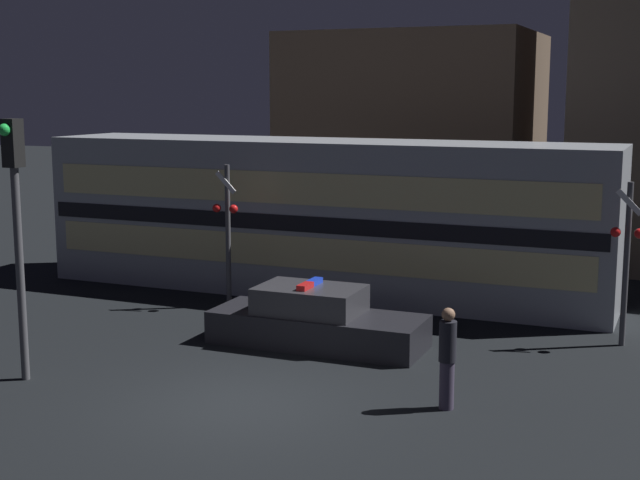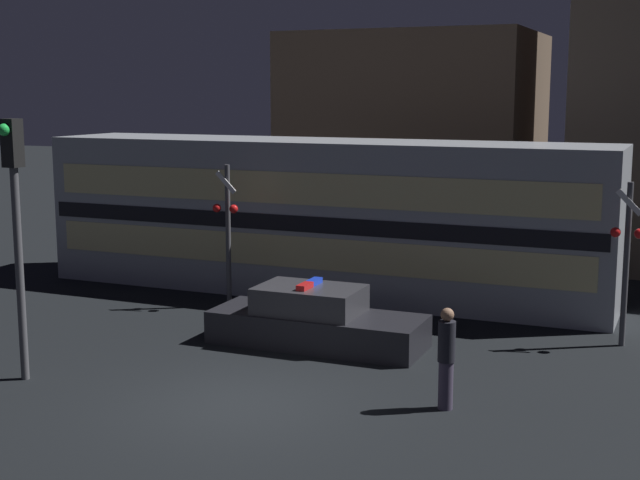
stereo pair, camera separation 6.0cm
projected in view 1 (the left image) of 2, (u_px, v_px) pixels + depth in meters
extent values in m
plane|color=black|center=(241.00, 403.00, 15.92)|extent=(120.00, 120.00, 0.00)
cube|color=#999EA5|center=(322.00, 216.00, 24.60)|extent=(15.87, 3.03, 4.20)
cube|color=black|center=(299.00, 224.00, 23.21)|extent=(15.55, 0.03, 0.42)
cube|color=beige|center=(299.00, 252.00, 23.34)|extent=(15.07, 0.02, 0.84)
cube|color=beige|center=(299.00, 189.00, 23.06)|extent=(15.07, 0.02, 0.84)
cube|color=black|center=(318.00, 329.00, 19.53)|extent=(4.73, 1.75, 0.72)
cube|color=#333338|center=(310.00, 300.00, 19.50)|extent=(2.27, 1.53, 0.58)
cube|color=red|center=(305.00, 286.00, 19.20)|extent=(0.20, 0.52, 0.12)
cube|color=blue|center=(314.00, 282.00, 19.67)|extent=(0.20, 0.52, 0.12)
cylinder|color=#3F384C|center=(447.00, 385.00, 15.57)|extent=(0.26, 0.26, 0.86)
cylinder|color=black|center=(448.00, 341.00, 15.44)|extent=(0.31, 0.31, 0.72)
sphere|color=#8C664C|center=(448.00, 315.00, 15.36)|extent=(0.23, 0.23, 0.23)
cylinder|color=#4C4C51|center=(626.00, 265.00, 19.26)|extent=(0.13, 0.13, 3.60)
sphere|color=red|center=(616.00, 232.00, 19.12)|extent=(0.22, 0.22, 0.22)
sphere|color=red|center=(640.00, 234.00, 18.93)|extent=(0.22, 0.22, 0.22)
cube|color=white|center=(629.00, 202.00, 18.96)|extent=(0.58, 0.03, 0.58)
cylinder|color=#4C4C51|center=(228.00, 236.00, 22.83)|extent=(0.13, 0.13, 3.68)
sphere|color=red|center=(217.00, 208.00, 22.69)|extent=(0.22, 0.22, 0.22)
sphere|color=red|center=(234.00, 209.00, 22.50)|extent=(0.22, 0.22, 0.22)
cube|color=white|center=(226.00, 182.00, 22.53)|extent=(0.58, 0.03, 0.58)
cylinder|color=#4C4C51|center=(20.00, 275.00, 16.91)|extent=(0.16, 0.16, 4.11)
cube|color=black|center=(13.00, 143.00, 16.50)|extent=(0.30, 0.30, 0.90)
sphere|color=green|center=(4.00, 130.00, 16.28)|extent=(0.23, 0.23, 0.23)
cube|color=brown|center=(415.00, 140.00, 32.36)|extent=(8.36, 6.86, 7.54)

